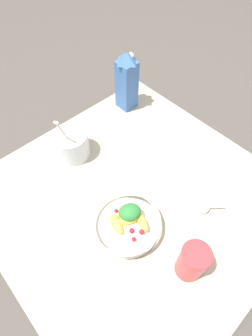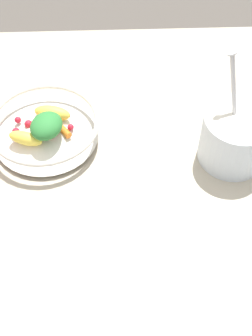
{
  "view_description": "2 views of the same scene",
  "coord_description": "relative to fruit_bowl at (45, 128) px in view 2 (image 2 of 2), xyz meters",
  "views": [
    {
      "loc": [
        -0.31,
        0.33,
        0.82
      ],
      "look_at": [
        0.06,
        -0.02,
        0.12
      ],
      "focal_mm": 28.0,
      "sensor_mm": 36.0,
      "label": 1
    },
    {
      "loc": [
        0.07,
        -0.53,
        0.74
      ],
      "look_at": [
        0.09,
        -0.02,
        0.09
      ],
      "focal_mm": 50.0,
      "sensor_mm": 36.0,
      "label": 2
    }
  ],
  "objects": [
    {
      "name": "countertop",
      "position": [
        0.06,
        -0.1,
        -0.05
      ],
      "size": [
        0.92,
        0.92,
        0.04
      ],
      "color": "#B2A893",
      "rests_on": "ground_plane"
    },
    {
      "name": "ground_plane",
      "position": [
        0.06,
        -0.1,
        -0.07
      ],
      "size": [
        6.0,
        6.0,
        0.0
      ],
      "primitive_type": "plane",
      "color": "#4C4742"
    },
    {
      "name": "yogurt_tub",
      "position": [
        0.36,
        -0.06,
        0.02
      ],
      "size": [
        0.13,
        0.13,
        0.22
      ],
      "color": "silver",
      "rests_on": "countertop"
    },
    {
      "name": "fruit_bowl",
      "position": [
        0.0,
        0.0,
        0.0
      ],
      "size": [
        0.22,
        0.22,
        0.08
      ],
      "color": "silver",
      "rests_on": "countertop"
    }
  ]
}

